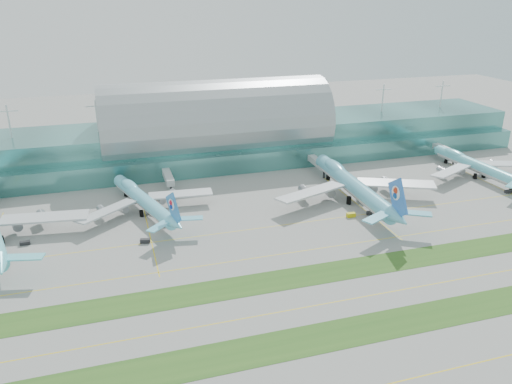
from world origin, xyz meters
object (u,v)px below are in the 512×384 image
object	(u,v)px
airliner_d	(475,165)
airliner_b	(143,199)
terminal	(216,134)
airliner_c	(352,184)

from	to	relation	value
airliner_d	airliner_b	bearing A→B (deg)	176.54
airliner_b	terminal	bearing A→B (deg)	35.93
terminal	airliner_b	xyz separation A→B (m)	(-44.51, -59.89, -8.50)
airliner_c	airliner_d	distance (m)	73.37
terminal	airliner_c	distance (m)	85.12
airliner_b	airliner_d	bearing A→B (deg)	-18.31
airliner_b	airliner_d	xyz separation A→B (m)	(161.49, -2.42, 0.03)
airliner_b	airliner_d	size ratio (longest dim) A/B	0.97
terminal	airliner_b	world-z (taller)	terminal
airliner_b	airliner_c	xyz separation A→B (m)	(88.82, -12.45, 1.44)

